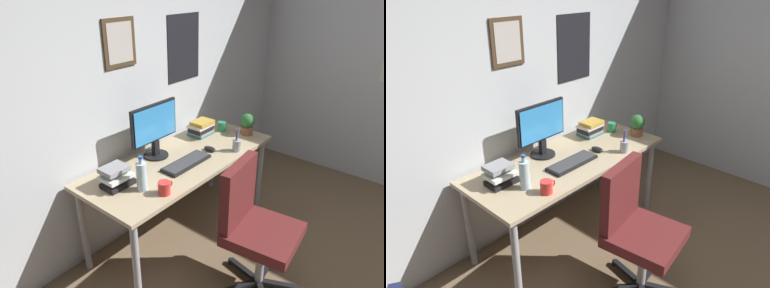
# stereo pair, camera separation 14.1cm
# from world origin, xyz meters

# --- Properties ---
(wall_back) EXTENTS (4.40, 0.10, 2.60)m
(wall_back) POSITION_xyz_m (0.00, 2.15, 1.30)
(wall_back) COLOR silver
(wall_back) RESTS_ON ground_plane
(desk) EXTENTS (1.68, 0.69, 0.74)m
(desk) POSITION_xyz_m (0.13, 1.73, 0.66)
(desk) COLOR tan
(desk) RESTS_ON ground_plane
(office_chair) EXTENTS (0.57, 0.57, 0.95)m
(office_chair) POSITION_xyz_m (0.02, 1.00, 0.53)
(office_chair) COLOR #591E1E
(office_chair) RESTS_ON ground_plane
(monitor) EXTENTS (0.46, 0.20, 0.43)m
(monitor) POSITION_xyz_m (0.02, 1.91, 0.98)
(monitor) COLOR black
(monitor) RESTS_ON desk
(keyboard) EXTENTS (0.43, 0.15, 0.03)m
(keyboard) POSITION_xyz_m (0.07, 1.63, 0.75)
(keyboard) COLOR black
(keyboard) RESTS_ON desk
(computer_mouse) EXTENTS (0.06, 0.11, 0.04)m
(computer_mouse) POSITION_xyz_m (0.37, 1.63, 0.76)
(computer_mouse) COLOR black
(computer_mouse) RESTS_ON desk
(water_bottle) EXTENTS (0.07, 0.07, 0.25)m
(water_bottle) POSITION_xyz_m (-0.40, 1.62, 0.84)
(water_bottle) COLOR silver
(water_bottle) RESTS_ON desk
(coffee_mug_near) EXTENTS (0.12, 0.08, 0.09)m
(coffee_mug_near) POSITION_xyz_m (-0.34, 1.48, 0.78)
(coffee_mug_near) COLOR red
(coffee_mug_near) RESTS_ON desk
(coffee_mug_far) EXTENTS (0.11, 0.08, 0.09)m
(coffee_mug_far) POSITION_xyz_m (0.78, 1.81, 0.78)
(coffee_mug_far) COLOR #2D8C59
(coffee_mug_far) RESTS_ON desk
(potted_plant) EXTENTS (0.13, 0.13, 0.20)m
(potted_plant) POSITION_xyz_m (0.86, 1.59, 0.84)
(potted_plant) COLOR brown
(potted_plant) RESTS_ON desk
(pen_cup) EXTENTS (0.07, 0.07, 0.20)m
(pen_cup) POSITION_xyz_m (0.51, 1.47, 0.79)
(pen_cup) COLOR #9EA0A5
(pen_cup) RESTS_ON desk
(book_stack_left) EXTENTS (0.22, 0.18, 0.14)m
(book_stack_left) POSITION_xyz_m (0.57, 1.89, 0.81)
(book_stack_left) COLOR #26727A
(book_stack_left) RESTS_ON desk
(book_stack_right) EXTENTS (0.21, 0.16, 0.15)m
(book_stack_right) POSITION_xyz_m (-0.47, 1.80, 0.81)
(book_stack_right) COLOR black
(book_stack_right) RESTS_ON desk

